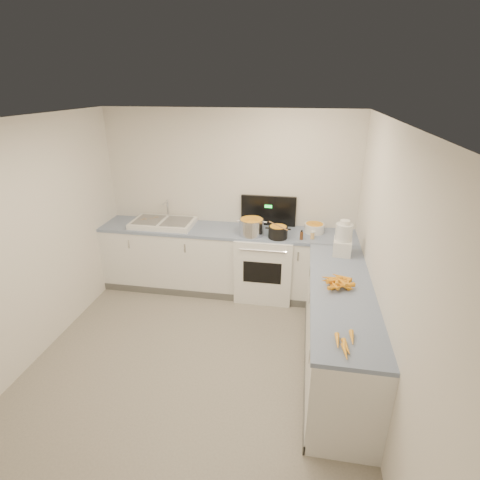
% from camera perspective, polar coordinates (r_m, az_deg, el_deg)
% --- Properties ---
extents(floor, '(3.50, 4.00, 0.00)m').
position_cam_1_polar(floor, '(4.20, -6.99, -19.02)').
color(floor, gray).
rests_on(floor, ground).
extents(ceiling, '(3.50, 4.00, 0.00)m').
position_cam_1_polar(ceiling, '(3.15, -9.23, 17.30)').
color(ceiling, silver).
rests_on(ceiling, ground).
extents(wall_back, '(3.50, 0.00, 2.50)m').
position_cam_1_polar(wall_back, '(5.30, -1.55, 5.92)').
color(wall_back, silver).
rests_on(wall_back, ground).
extents(wall_front, '(3.50, 0.00, 2.50)m').
position_cam_1_polar(wall_front, '(2.08, -26.70, -28.08)').
color(wall_front, silver).
rests_on(wall_front, ground).
extents(wall_left, '(0.00, 4.00, 2.50)m').
position_cam_1_polar(wall_left, '(4.33, -30.62, -1.32)').
color(wall_left, silver).
rests_on(wall_left, ground).
extents(wall_right, '(0.00, 4.00, 2.50)m').
position_cam_1_polar(wall_right, '(3.43, 21.33, -5.53)').
color(wall_right, silver).
rests_on(wall_right, ground).
extents(counter_back, '(3.50, 0.62, 0.94)m').
position_cam_1_polar(counter_back, '(5.31, -2.09, -3.08)').
color(counter_back, white).
rests_on(counter_back, ground).
extents(counter_right, '(0.62, 2.20, 0.94)m').
position_cam_1_polar(counter_right, '(4.03, 14.70, -13.11)').
color(counter_right, white).
rests_on(counter_right, ground).
extents(stove, '(0.76, 0.65, 1.36)m').
position_cam_1_polar(stove, '(5.22, 3.81, -3.56)').
color(stove, white).
rests_on(stove, ground).
extents(sink, '(0.86, 0.52, 0.31)m').
position_cam_1_polar(sink, '(5.36, -11.63, 2.58)').
color(sink, white).
rests_on(sink, counter_back).
extents(steel_pot, '(0.40, 0.40, 0.24)m').
position_cam_1_polar(steel_pot, '(4.90, 1.76, 1.88)').
color(steel_pot, silver).
rests_on(steel_pot, stove).
extents(black_pot, '(0.27, 0.27, 0.18)m').
position_cam_1_polar(black_pot, '(4.84, 5.80, 1.08)').
color(black_pot, black).
rests_on(black_pot, stove).
extents(wooden_spoon, '(0.27, 0.28, 0.02)m').
position_cam_1_polar(wooden_spoon, '(4.80, 5.84, 2.17)').
color(wooden_spoon, '#AD7A47').
rests_on(wooden_spoon, black_pot).
extents(mixing_bowl, '(0.29, 0.29, 0.12)m').
position_cam_1_polar(mixing_bowl, '(5.09, 11.25, 1.79)').
color(mixing_bowl, white).
rests_on(mixing_bowl, counter_back).
extents(extract_bottle, '(0.04, 0.04, 0.11)m').
position_cam_1_polar(extract_bottle, '(4.83, 9.34, 0.65)').
color(extract_bottle, '#593319').
rests_on(extract_bottle, counter_back).
extents(spice_jar, '(0.05, 0.05, 0.09)m').
position_cam_1_polar(spice_jar, '(4.88, 10.98, 0.67)').
color(spice_jar, '#E5B266').
rests_on(spice_jar, counter_back).
extents(food_processor, '(0.23, 0.27, 0.42)m').
position_cam_1_polar(food_processor, '(4.47, 15.43, 0.02)').
color(food_processor, white).
rests_on(food_processor, counter_right).
extents(carrot_pile, '(0.35, 0.39, 0.09)m').
position_cam_1_polar(carrot_pile, '(3.82, 14.73, -6.26)').
color(carrot_pile, '#FFA11F').
rests_on(carrot_pile, counter_right).
extents(peeled_carrots, '(0.16, 0.35, 0.04)m').
position_cam_1_polar(peeled_carrots, '(3.05, 15.74, -15.03)').
color(peeled_carrots, '#FFA526').
rests_on(peeled_carrots, counter_right).
extents(peelings, '(0.21, 0.18, 0.01)m').
position_cam_1_polar(peelings, '(5.45, -13.55, 3.18)').
color(peelings, tan).
rests_on(peelings, sink).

